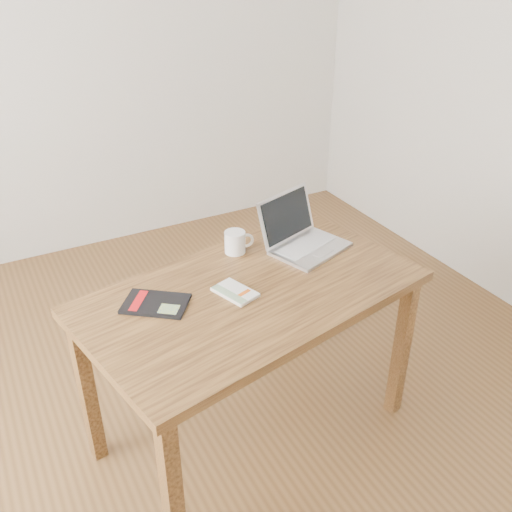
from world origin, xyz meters
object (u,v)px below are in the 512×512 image
laptop (302,237)px  coffee_mug (236,242)px  desk (252,308)px  black_guidebook (156,304)px  white_guidebook (235,292)px

laptop → coffee_mug: 0.28m
desk → black_guidebook: black_guidebook is taller
black_guidebook → coffee_mug: (0.43, 0.21, 0.04)m
white_guidebook → laptop: bearing=6.8°
white_guidebook → black_guidebook: (-0.29, 0.07, -0.00)m
desk → coffee_mug: coffee_mug is taller
black_guidebook → laptop: 0.71m
desk → black_guidebook: (-0.36, 0.07, 0.10)m
white_guidebook → laptop: size_ratio=0.49×
desk → coffee_mug: size_ratio=11.08×
black_guidebook → laptop: laptop is taller
desk → white_guidebook: size_ratio=7.42×
desk → laptop: 0.42m
white_guidebook → coffee_mug: coffee_mug is taller
desk → black_guidebook: 0.38m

